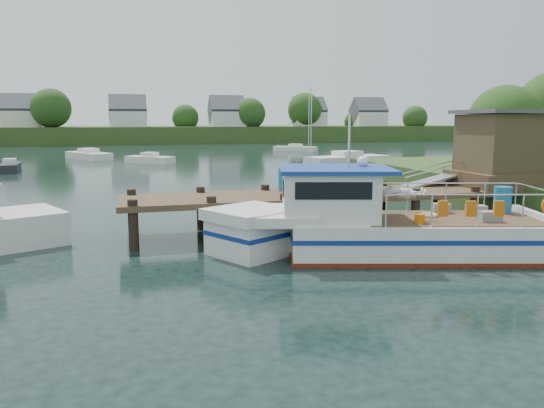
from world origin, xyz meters
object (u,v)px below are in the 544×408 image
object	(u,v)px
moored_b	(150,159)
dock	(445,167)
moored_far	(295,148)
moored_d	(89,155)
lobster_boat	(370,225)
moored_c	(347,160)
moored_e	(10,167)

from	to	relation	value
moored_b	dock	bearing A→B (deg)	-66.86
moored_far	moored_d	world-z (taller)	moored_d
dock	lobster_boat	bearing A→B (deg)	-142.33
lobster_boat	moored_far	xyz separation A→B (m)	(14.54, 52.42, -0.56)
moored_c	moored_e	bearing A→B (deg)	173.16
moored_far	moored_b	world-z (taller)	moored_b
moored_far	moored_e	world-z (taller)	moored_e
moored_b	moored_e	world-z (taller)	moored_b
moored_b	moored_d	world-z (taller)	moored_d
dock	moored_e	world-z (taller)	dock
moored_b	lobster_boat	bearing A→B (deg)	-76.08
moored_far	moored_e	size ratio (longest dim) A/B	1.44
moored_c	dock	bearing A→B (deg)	-110.76
moored_far	moored_c	distance (m)	21.83
moored_e	lobster_boat	bearing A→B (deg)	-78.14
dock	moored_b	bearing A→B (deg)	106.76
dock	moored_d	distance (m)	43.59
lobster_boat	moored_e	xyz separation A→B (m)	(-15.96, 31.51, -0.52)
moored_e	moored_b	bearing A→B (deg)	11.61
lobster_boat	moored_c	world-z (taller)	lobster_boat
dock	moored_d	size ratio (longest dim) A/B	2.39
dock	moored_e	size ratio (longest dim) A/B	4.25
moored_d	moored_e	bearing A→B (deg)	-109.46
moored_far	moored_c	xyz separation A→B (m)	(-2.01, -21.73, 0.12)
moored_b	moored_c	xyz separation A→B (m)	(17.44, -6.37, 0.08)
dock	moored_b	size ratio (longest dim) A/B	3.57
lobster_boat	moored_e	world-z (taller)	lobster_boat
lobster_boat	moored_d	bearing A→B (deg)	119.09
moored_c	moored_d	xyz separation A→B (m)	(-23.39, 13.76, -0.05)
moored_d	lobster_boat	bearing A→B (deg)	-74.22
moored_c	moored_e	distance (m)	28.51
dock	moored_far	size ratio (longest dim) A/B	2.95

